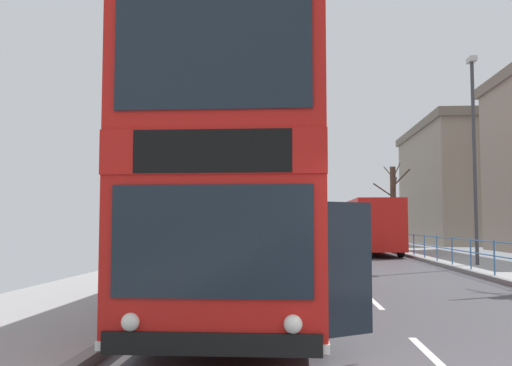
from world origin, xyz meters
The scene contains 6 objects.
double_decker_bus_main centered at (-2.62, 6.45, 2.39)m, with size 3.19×11.48×4.57m.
background_bus_far_lane centered at (2.67, 28.51, 1.67)m, with size 2.67×10.53×3.05m.
pedestrian_railing_far_kerb centered at (4.45, 14.05, 0.87)m, with size 0.05×30.42×1.08m.
street_lamp_far_side centered at (5.39, 17.50, 4.87)m, with size 0.28×0.60×8.23m.
bare_tree_far_00 centered at (5.26, 34.89, 3.06)m, with size 2.52×2.22×5.97m.
background_building_00 centered at (15.47, 46.97, 5.36)m, with size 12.32×17.97×10.66m.
Camera 1 is at (-1.80, -5.25, 1.71)m, focal length 39.84 mm.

